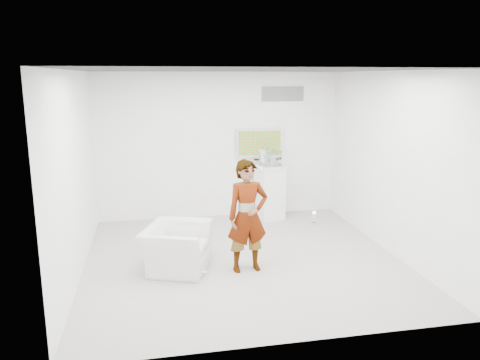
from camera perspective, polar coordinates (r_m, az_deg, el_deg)
The scene contains 10 objects.
room at distance 7.28m, azimuth 0.36°, elevation 1.37°, with size 5.01×5.01×3.00m.
tv at distance 9.81m, azimuth 2.37°, elevation 4.56°, with size 1.00×0.08×0.60m, color silver.
logo_decal at distance 9.89m, azimuth 5.24°, elevation 10.40°, with size 0.90×0.02×0.30m, color slate.
person at distance 7.04m, azimuth 0.93°, elevation -4.42°, with size 0.63×0.41×1.72m, color white.
armchair at distance 7.31m, azimuth -7.71°, elevation -8.17°, with size 1.04×0.91×0.68m, color white.
pedestal at distance 9.71m, azimuth 3.66°, elevation -1.49°, with size 0.54×0.54×1.12m, color white.
floor_uplight at distance 9.51m, azimuth 9.01°, elevation -4.61°, with size 0.17×0.17×0.26m, color white.
vitrine at distance 9.57m, azimuth 3.72°, elevation 2.73°, with size 0.33×0.33×0.33m, color white.
console at distance 9.57m, azimuth 3.72°, elevation 2.48°, with size 0.06×0.18×0.24m, color white.
wii_remote at distance 7.09m, azimuth 2.50°, elevation 1.41°, with size 0.03×0.13×0.03m, color white.
Camera 1 is at (-1.43, -7.00, 2.91)m, focal length 35.00 mm.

